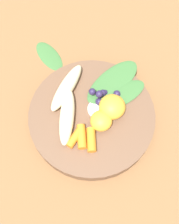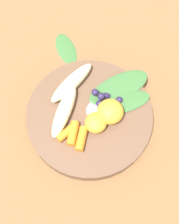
{
  "view_description": "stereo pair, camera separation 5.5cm",
  "coord_description": "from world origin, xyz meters",
  "px_view_note": "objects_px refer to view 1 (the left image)",
  "views": [
    {
      "loc": [
        -0.0,
        0.22,
        0.55
      ],
      "look_at": [
        0.0,
        0.0,
        0.04
      ],
      "focal_mm": 45.93,
      "sensor_mm": 36.0,
      "label": 1
    },
    {
      "loc": [
        -0.06,
        0.21,
        0.55
      ],
      "look_at": [
        0.0,
        0.0,
        0.04
      ],
      "focal_mm": 45.93,
      "sensor_mm": 36.0,
      "label": 2
    }
  ],
  "objects_px": {
    "banana_peeled_right": "(64,87)",
    "bowl": "(90,117)",
    "banana_peeled_left": "(65,117)",
    "orange_segment_near": "(110,107)",
    "kale_leaf_stray": "(47,55)"
  },
  "relations": [
    {
      "from": "banana_peeled_left",
      "to": "banana_peeled_right",
      "type": "height_order",
      "value": "same"
    },
    {
      "from": "banana_peeled_left",
      "to": "kale_leaf_stray",
      "type": "relative_size",
      "value": 1.26
    },
    {
      "from": "bowl",
      "to": "banana_peeled_left",
      "type": "bearing_deg",
      "value": 14.23
    },
    {
      "from": "bowl",
      "to": "orange_segment_near",
      "type": "xyz_separation_m",
      "value": [
        -0.04,
        -0.01,
        0.03
      ]
    },
    {
      "from": "banana_peeled_right",
      "to": "bowl",
      "type": "bearing_deg",
      "value": 71.09
    },
    {
      "from": "banana_peeled_left",
      "to": "orange_segment_near",
      "type": "xyz_separation_m",
      "value": [
        -0.09,
        -0.02,
        0.01
      ]
    },
    {
      "from": "banana_peeled_left",
      "to": "orange_segment_near",
      "type": "height_order",
      "value": "orange_segment_near"
    },
    {
      "from": "banana_peeled_left",
      "to": "banana_peeled_right",
      "type": "distance_m",
      "value": 0.06
    },
    {
      "from": "bowl",
      "to": "kale_leaf_stray",
      "type": "relative_size",
      "value": 2.75
    },
    {
      "from": "banana_peeled_right",
      "to": "kale_leaf_stray",
      "type": "relative_size",
      "value": 1.26
    },
    {
      "from": "orange_segment_near",
      "to": "kale_leaf_stray",
      "type": "height_order",
      "value": "orange_segment_near"
    },
    {
      "from": "banana_peeled_left",
      "to": "banana_peeled_right",
      "type": "bearing_deg",
      "value": -173.87
    },
    {
      "from": "bowl",
      "to": "banana_peeled_left",
      "type": "height_order",
      "value": "banana_peeled_left"
    },
    {
      "from": "kale_leaf_stray",
      "to": "bowl",
      "type": "bearing_deg",
      "value": 175.92
    },
    {
      "from": "bowl",
      "to": "banana_peeled_right",
      "type": "height_order",
      "value": "banana_peeled_right"
    }
  ]
}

